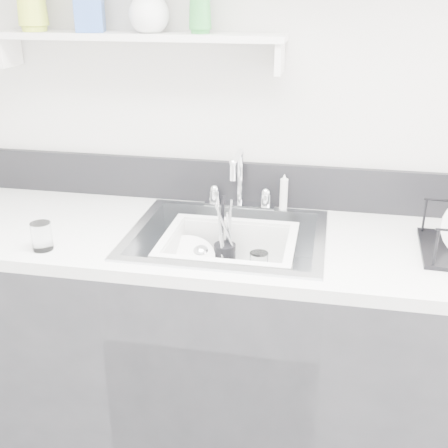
# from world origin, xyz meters

# --- Properties ---
(counter_run) EXTENTS (3.20, 0.62, 0.92)m
(counter_run) POSITION_xyz_m (0.00, 1.19, 0.46)
(counter_run) COLOR #29292C
(counter_run) RESTS_ON ground
(backsplash) EXTENTS (3.20, 0.02, 0.16)m
(backsplash) POSITION_xyz_m (0.00, 1.49, 1.00)
(backsplash) COLOR black
(backsplash) RESTS_ON counter_run
(sink) EXTENTS (0.64, 0.52, 0.20)m
(sink) POSITION_xyz_m (0.00, 1.19, 0.83)
(sink) COLOR silver
(sink) RESTS_ON counter_run
(faucet) EXTENTS (0.26, 0.18, 0.23)m
(faucet) POSITION_xyz_m (0.00, 1.44, 0.98)
(faucet) COLOR silver
(faucet) RESTS_ON counter_run
(side_sprayer) EXTENTS (0.03, 0.03, 0.14)m
(side_sprayer) POSITION_xyz_m (0.16, 1.44, 0.99)
(side_sprayer) COLOR silver
(side_sprayer) RESTS_ON counter_run
(wall_shelf) EXTENTS (1.00, 0.16, 0.12)m
(wall_shelf) POSITION_xyz_m (-0.35, 1.42, 1.51)
(wall_shelf) COLOR silver
(wall_shelf) RESTS_ON room_shell
(wash_tub) EXTENTS (0.44, 0.36, 0.17)m
(wash_tub) POSITION_xyz_m (0.01, 1.17, 0.84)
(wash_tub) COLOR silver
(wash_tub) RESTS_ON sink
(plate_stack) EXTENTS (0.26, 0.25, 0.10)m
(plate_stack) POSITION_xyz_m (-0.14, 1.18, 0.79)
(plate_stack) COLOR white
(plate_stack) RESTS_ON wash_tub
(utensil_cup) EXTENTS (0.08, 0.08, 0.25)m
(utensil_cup) POSITION_xyz_m (-0.02, 1.24, 0.82)
(utensil_cup) COLOR black
(utensil_cup) RESTS_ON wash_tub
(ladle) EXTENTS (0.20, 0.28, 0.07)m
(ladle) POSITION_xyz_m (-0.07, 1.17, 0.80)
(ladle) COLOR silver
(ladle) RESTS_ON wash_tub
(tumbler_in_tub) EXTENTS (0.08, 0.08, 0.09)m
(tumbler_in_tub) POSITION_xyz_m (0.11, 1.20, 0.81)
(tumbler_in_tub) COLOR white
(tumbler_in_tub) RESTS_ON wash_tub
(tumbler_counter) EXTENTS (0.07, 0.07, 0.09)m
(tumbler_counter) POSITION_xyz_m (-0.54, 0.97, 0.96)
(tumbler_counter) COLOR white
(tumbler_counter) RESTS_ON counter_run
(bowl_small) EXTENTS (0.14, 0.14, 0.04)m
(bowl_small) POSITION_xyz_m (0.10, 1.11, 0.79)
(bowl_small) COLOR white
(bowl_small) RESTS_ON wash_tub
(soap_bottle_b) EXTENTS (0.11, 0.12, 0.20)m
(soap_bottle_b) POSITION_xyz_m (-0.51, 1.41, 1.63)
(soap_bottle_b) COLOR #365CA8
(soap_bottle_b) RESTS_ON wall_shelf
(soap_bottle_c) EXTENTS (0.16, 0.16, 0.17)m
(soap_bottle_c) POSITION_xyz_m (-0.30, 1.41, 1.62)
(soap_bottle_c) COLOR silver
(soap_bottle_c) RESTS_ON wall_shelf
(soap_bottle_d) EXTENTS (0.08, 0.08, 0.20)m
(soap_bottle_d) POSITION_xyz_m (-0.13, 1.42, 1.63)
(soap_bottle_d) COLOR green
(soap_bottle_d) RESTS_ON wall_shelf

